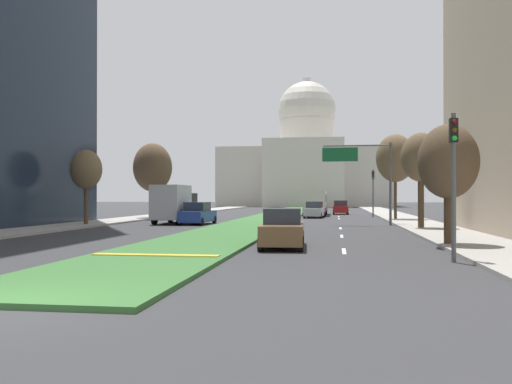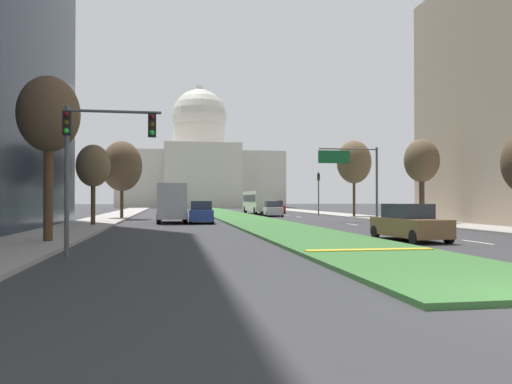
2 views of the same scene
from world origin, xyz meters
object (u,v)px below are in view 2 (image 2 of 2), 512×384
object	(u,v)px
sedan_midblock	(201,213)
sedan_far_horizon	(276,207)
overhead_guide_sign	(355,168)
sedan_lead_stopped	(409,223)
city_bus	(259,200)
sedan_distant	(273,209)
traffic_light_near_left	(92,147)
street_tree_left_mid	(93,166)
street_tree_left_far	(122,166)
street_tree_right_far	(354,162)
capitol_building	(200,168)
street_tree_right_mid	(422,162)
street_tree_left_near	(49,116)
traffic_light_far_right	(319,188)
box_truck_delivery	(172,203)

from	to	relation	value
sedan_midblock	sedan_far_horizon	bearing A→B (deg)	66.11
overhead_guide_sign	sedan_lead_stopped	size ratio (longest dim) A/B	1.36
city_bus	sedan_distant	bearing A→B (deg)	-88.96
traffic_light_near_left	sedan_lead_stopped	size ratio (longest dim) A/B	1.09
sedan_distant	sedan_far_horizon	world-z (taller)	sedan_far_horizon
traffic_light_near_left	city_bus	bearing A→B (deg)	73.09
overhead_guide_sign	street_tree_left_mid	size ratio (longest dim) A/B	1.11
street_tree_left_far	street_tree_right_far	xyz separation A→B (m)	(23.80, 0.28, 0.71)
traffic_light_near_left	city_bus	xyz separation A→B (m)	(13.89, 45.69, -2.03)
capitol_building	street_tree_left_far	world-z (taller)	capitol_building
traffic_light_near_left	street_tree_right_far	size ratio (longest dim) A/B	0.64
street_tree_left_far	street_tree_right_mid	bearing A→B (deg)	-30.15
street_tree_left_near	sedan_midblock	distance (m)	19.98
sedan_lead_stopped	city_bus	bearing A→B (deg)	90.00
street_tree_right_mid	street_tree_left_far	xyz separation A→B (m)	(-24.00, 13.94, 0.26)
sedan_lead_stopped	sedan_midblock	size ratio (longest dim) A/B	1.02
street_tree_left_far	sedan_midblock	bearing A→B (deg)	-53.31
street_tree_left_mid	sedan_far_horizon	xyz separation A→B (m)	(19.61, 29.89, -3.50)
sedan_far_horizon	city_bus	size ratio (longest dim) A/B	0.38
traffic_light_near_left	street_tree_left_mid	distance (m)	19.57
street_tree_right_mid	city_bus	distance (m)	28.56
traffic_light_far_right	street_tree_left_far	size ratio (longest dim) A/B	0.68
box_truck_delivery	street_tree_right_mid	bearing A→B (deg)	-16.06
sedan_distant	overhead_guide_sign	bearing A→B (deg)	-71.99
traffic_light_near_left	street_tree_right_mid	bearing A→B (deg)	39.98
street_tree_right_far	capitol_building	bearing A→B (deg)	99.58
street_tree_left_far	capitol_building	bearing A→B (deg)	80.80
traffic_light_far_right	sedan_far_horizon	world-z (taller)	traffic_light_far_right
street_tree_left_mid	street_tree_right_mid	size ratio (longest dim) A/B	0.88
street_tree_left_far	street_tree_right_far	distance (m)	23.81
sedan_distant	city_bus	world-z (taller)	city_bus
street_tree_right_far	sedan_lead_stopped	xyz separation A→B (m)	(-7.97, -28.46, -5.04)
street_tree_right_mid	street_tree_right_far	world-z (taller)	street_tree_right_far
city_bus	street_tree_left_far	bearing A→B (deg)	-140.06
overhead_guide_sign	street_tree_left_near	size ratio (longest dim) A/B	0.88
sedan_lead_stopped	traffic_light_far_right	bearing A→B (deg)	79.94
capitol_building	street_tree_left_near	bearing A→B (deg)	-97.07
overhead_guide_sign	street_tree_right_mid	size ratio (longest dim) A/B	0.97
street_tree_left_near	street_tree_right_mid	size ratio (longest dim) A/B	1.11
sedan_distant	capitol_building	bearing A→B (deg)	93.66
traffic_light_far_right	street_tree_right_mid	world-z (taller)	street_tree_right_mid
sedan_midblock	sedan_lead_stopped	bearing A→B (deg)	-64.96
street_tree_right_mid	street_tree_left_far	size ratio (longest dim) A/B	0.88
traffic_light_far_right	street_tree_right_far	bearing A→B (deg)	-78.81
overhead_guide_sign	city_bus	bearing A→B (deg)	101.83
capitol_building	overhead_guide_sign	size ratio (longest dim) A/B	5.81
street_tree_right_far	street_tree_left_far	bearing A→B (deg)	-179.33
overhead_guide_sign	street_tree_left_near	distance (m)	28.06
street_tree_right_mid	street_tree_left_far	distance (m)	27.75
overhead_guide_sign	box_truck_delivery	size ratio (longest dim) A/B	1.02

